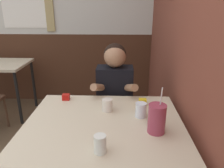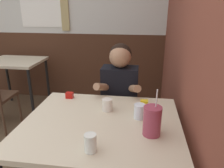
{
  "view_description": "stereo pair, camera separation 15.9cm",
  "coord_description": "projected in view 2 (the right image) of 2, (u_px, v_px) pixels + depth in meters",
  "views": [
    {
      "loc": [
        0.96,
        -1.04,
        1.54
      ],
      "look_at": [
        0.91,
        0.46,
        0.99
      ],
      "focal_mm": 35.0,
      "sensor_mm": 36.0,
      "label": 1
    },
    {
      "loc": [
        1.12,
        -1.02,
        1.54
      ],
      "look_at": [
        0.91,
        0.46,
        0.99
      ],
      "focal_mm": 35.0,
      "sensor_mm": 36.0,
      "label": 2
    }
  ],
  "objects": [
    {
      "name": "glass_center",
      "position": [
        90.0,
        143.0,
        1.18
      ],
      "size": [
        0.07,
        0.07,
        0.11
      ],
      "color": "silver",
      "rests_on": "main_table"
    },
    {
      "name": "background_table",
      "position": [
        16.0,
        67.0,
        3.18
      ],
      "size": [
        0.76,
        0.63,
        0.77
      ],
      "color": "beige",
      "rests_on": "ground_plane"
    },
    {
      "name": "glass_far_side",
      "position": [
        107.0,
        105.0,
        1.65
      ],
      "size": [
        0.08,
        0.08,
        0.09
      ],
      "color": "silver",
      "rests_on": "main_table"
    },
    {
      "name": "main_table",
      "position": [
        101.0,
        130.0,
        1.52
      ],
      "size": [
        1.08,
        0.92,
        0.77
      ],
      "color": "beige",
      "rests_on": "ground_plane"
    },
    {
      "name": "brick_wall_right",
      "position": [
        183.0,
        25.0,
        2.06
      ],
      "size": [
        0.08,
        4.36,
        2.7
      ],
      "color": "brown",
      "rests_on": "ground_plane"
    },
    {
      "name": "glass_near_pitcher",
      "position": [
        140.0,
        111.0,
        1.53
      ],
      "size": [
        0.08,
        0.08,
        0.1
      ],
      "color": "silver",
      "rests_on": "main_table"
    },
    {
      "name": "cocktail_pitcher",
      "position": [
        152.0,
        121.0,
        1.33
      ],
      "size": [
        0.11,
        0.11,
        0.31
      ],
      "color": "#99384C",
      "rests_on": "main_table"
    },
    {
      "name": "back_wall",
      "position": [
        70.0,
        16.0,
        3.38
      ],
      "size": [
        5.9,
        0.09,
        2.7
      ],
      "color": "silver",
      "rests_on": "ground_plane"
    },
    {
      "name": "condiment_ketchup",
      "position": [
        70.0,
        95.0,
        1.88
      ],
      "size": [
        0.06,
        0.04,
        0.05
      ],
      "color": "#B7140F",
      "rests_on": "main_table"
    },
    {
      "name": "condiment_mustard",
      "position": [
        144.0,
        103.0,
        1.73
      ],
      "size": [
        0.06,
        0.04,
        0.05
      ],
      "color": "yellow",
      "rests_on": "main_table"
    },
    {
      "name": "person_seated",
      "position": [
        120.0,
        102.0,
        2.14
      ],
      "size": [
        0.42,
        0.4,
        1.21
      ],
      "color": "black",
      "rests_on": "ground_plane"
    }
  ]
}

